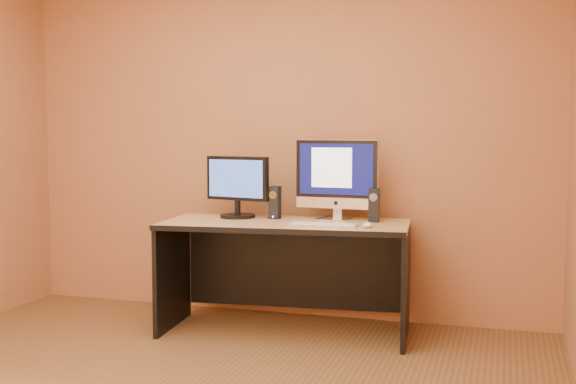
% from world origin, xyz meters
% --- Properties ---
extents(walls, '(4.00, 4.00, 2.60)m').
position_xyz_m(walls, '(0.00, 0.00, 1.30)').
color(walls, '#9C5F3F').
rests_on(walls, ground).
extents(desk, '(1.69, 0.86, 0.76)m').
position_xyz_m(desk, '(0.20, 1.49, 0.38)').
color(desk, tan).
rests_on(desk, ground).
extents(imac, '(0.60, 0.26, 0.56)m').
position_xyz_m(imac, '(0.50, 1.69, 1.04)').
color(imac, '#B4B5B9').
rests_on(imac, desk).
extents(second_monitor, '(0.53, 0.34, 0.43)m').
position_xyz_m(second_monitor, '(-0.19, 1.62, 0.97)').
color(second_monitor, black).
rests_on(second_monitor, desk).
extents(speaker_left, '(0.07, 0.08, 0.22)m').
position_xyz_m(speaker_left, '(0.08, 1.63, 0.87)').
color(speaker_left, black).
rests_on(speaker_left, desk).
extents(speaker_right, '(0.08, 0.08, 0.22)m').
position_xyz_m(speaker_right, '(0.77, 1.67, 0.87)').
color(speaker_right, black).
rests_on(speaker_right, desk).
extents(keyboard, '(0.44, 0.12, 0.02)m').
position_xyz_m(keyboard, '(0.50, 1.35, 0.77)').
color(keyboard, '#B8B7BC').
rests_on(keyboard, desk).
extents(mouse, '(0.07, 0.11, 0.04)m').
position_xyz_m(mouse, '(0.78, 1.38, 0.77)').
color(mouse, white).
rests_on(mouse, desk).
extents(cable_a, '(0.09, 0.21, 0.01)m').
position_xyz_m(cable_a, '(0.46, 1.78, 0.76)').
color(cable_a, black).
rests_on(cable_a, desk).
extents(cable_b, '(0.05, 0.18, 0.01)m').
position_xyz_m(cable_b, '(0.39, 1.77, 0.76)').
color(cable_b, black).
rests_on(cable_b, desk).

